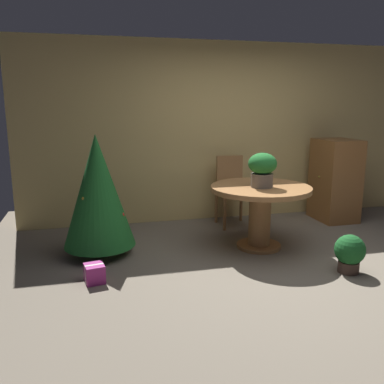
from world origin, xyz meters
TOP-DOWN VIEW (x-y plane):
  - ground_plane at (0.00, 0.00)m, footprint 6.60×6.60m
  - back_wall_panel at (0.00, 2.20)m, footprint 6.00×0.10m
  - round_dining_table at (-0.01, 0.75)m, footprint 1.19×1.19m
  - flower_vase at (-0.02, 0.70)m, footprint 0.33×0.33m
  - wooden_chair_far at (-0.01, 1.78)m, footprint 0.43×0.44m
  - holiday_tree at (-1.89, 0.96)m, footprint 0.82×0.82m
  - gift_box_purple at (-1.97, 0.19)m, footprint 0.21×0.23m
  - wooden_cabinet at (1.57, 1.65)m, footprint 0.55×0.66m
  - potted_plant at (0.60, -0.19)m, footprint 0.31×0.31m

SIDE VIEW (x-z plane):
  - ground_plane at x=0.00m, z-range 0.00..0.00m
  - gift_box_purple at x=-1.97m, z-range 0.00..0.18m
  - potted_plant at x=0.60m, z-range 0.02..0.42m
  - wooden_chair_far at x=-0.01m, z-range 0.06..1.04m
  - round_dining_table at x=-0.01m, z-range 0.17..0.93m
  - wooden_cabinet at x=1.57m, z-range 0.00..1.21m
  - holiday_tree at x=-1.89m, z-range 0.06..1.45m
  - flower_vase at x=-0.02m, z-range 0.79..1.19m
  - back_wall_panel at x=0.00m, z-range 0.00..2.60m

